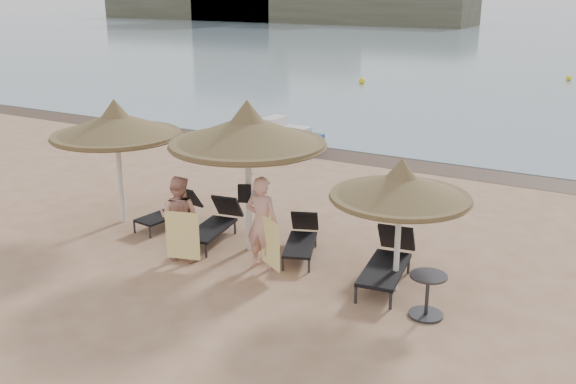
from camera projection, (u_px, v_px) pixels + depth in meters
name	position (u px, v px, depth m)	size (l,w,h in m)	color
ground	(233.00, 274.00, 12.54)	(160.00, 160.00, 0.00)	tan
wet_sand_strip	(399.00, 163.00, 20.34)	(200.00, 1.60, 0.01)	#4A382D
far_shore	(398.00, 3.00, 87.87)	(150.00, 54.80, 12.00)	#585442
palapa_left	(116.00, 125.00, 14.59)	(2.97, 2.97, 2.94)	white
palapa_center	(248.00, 132.00, 12.94)	(3.24, 3.24, 3.21)	white
palapa_right	(401.00, 186.00, 11.30)	(2.54, 2.54, 2.51)	white
lounger_far_left	(172.00, 210.00, 15.05)	(0.78, 1.79, 0.77)	#2C2B30
lounger_near_left	(215.00, 222.00, 14.17)	(0.91, 1.96, 0.84)	#2C2B30
lounger_near_right	(302.00, 238.00, 13.40)	(1.15, 1.81, 0.77)	#2C2B30
lounger_far_right	(388.00, 260.00, 12.14)	(0.97, 2.16, 0.93)	#2C2B30
side_table	(427.00, 297.00, 10.84)	(0.63, 0.63, 0.76)	#2C2B30
person_left	(179.00, 211.00, 12.96)	(0.94, 0.61, 2.05)	#D69A87
person_right	(262.00, 216.00, 12.49)	(1.01, 0.66, 2.20)	#D69A87
towel_left	(182.00, 236.00, 12.61)	(0.69, 0.21, 0.99)	yellow
towel_right	(271.00, 243.00, 12.25)	(0.61, 0.37, 0.98)	yellow
bag_patterned	(253.00, 196.00, 13.53)	(0.28, 0.19, 0.34)	white
bag_dark	(245.00, 194.00, 13.20)	(0.28, 0.19, 0.38)	black
pedal_boat	(284.00, 139.00, 21.73)	(2.46, 1.57, 1.10)	#2949A5
buoy_left	(362.00, 81.00, 36.28)	(0.37, 0.37, 0.37)	yellow
buoy_mid	(569.00, 78.00, 37.49)	(0.33, 0.33, 0.33)	yellow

